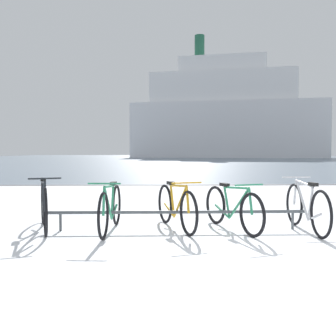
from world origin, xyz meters
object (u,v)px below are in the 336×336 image
bicycle_0 (44,205)px  bicycle_3 (232,208)px  bicycle_1 (110,208)px  bicycle_2 (176,207)px  bicycle_4 (306,207)px  ferry_ship (226,116)px

bicycle_0 → bicycle_3: bicycle_0 is taller
bicycle_1 → bicycle_2: 1.02m
bicycle_2 → bicycle_4: bicycle_4 is taller
bicycle_4 → ferry_ship: bearing=81.0°
bicycle_4 → ferry_ship: ferry_ship is taller
bicycle_0 → bicycle_2: bicycle_0 is taller
bicycle_2 → bicycle_3: bearing=-6.9°
bicycle_2 → ferry_ship: ferry_ship is taller
bicycle_2 → bicycle_0: bearing=-179.7°
bicycle_3 → ferry_ship: 69.59m
bicycle_3 → ferry_ship: ferry_ship is taller
bicycle_1 → bicycle_2: size_ratio=1.06×
bicycle_0 → bicycle_2: size_ratio=1.00×
bicycle_2 → bicycle_3: 0.87m
bicycle_1 → bicycle_3: bicycle_1 is taller
bicycle_2 → bicycle_4: (1.98, -0.22, 0.02)m
bicycle_2 → bicycle_1: bearing=-170.5°
bicycle_0 → bicycle_3: size_ratio=1.01×
bicycle_0 → bicycle_3: (2.92, -0.10, -0.04)m
bicycle_3 → bicycle_1: bearing=-178.1°
bicycle_2 → ferry_ship: size_ratio=0.04×
ferry_ship → bicycle_4: bearing=-99.0°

